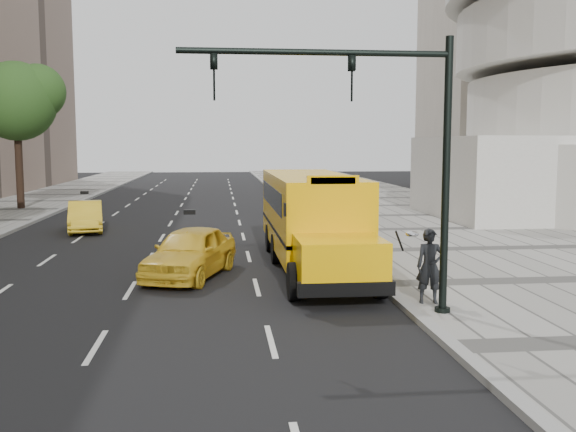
{
  "coord_description": "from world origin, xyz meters",
  "views": [
    {
      "loc": [
        1.48,
        -22.74,
        4.02
      ],
      "look_at": [
        3.5,
        -4.0,
        1.9
      ],
      "focal_mm": 40.0,
      "sensor_mm": 36.0,
      "label": 1
    }
  ],
  "objects": [
    {
      "name": "ground",
      "position": [
        0.0,
        0.0,
        0.0
      ],
      "size": [
        140.0,
        140.0,
        0.0
      ],
      "primitive_type": "plane",
      "color": "black",
      "rests_on": "ground"
    },
    {
      "name": "sidewalk_museum",
      "position": [
        12.0,
        0.0,
        0.07
      ],
      "size": [
        12.0,
        140.0,
        0.15
      ],
      "primitive_type": "cube",
      "color": "gray",
      "rests_on": "ground"
    },
    {
      "name": "curb_museum",
      "position": [
        6.0,
        0.0,
        0.07
      ],
      "size": [
        0.3,
        140.0,
        0.15
      ],
      "primitive_type": "cube",
      "color": "gray",
      "rests_on": "ground"
    },
    {
      "name": "tree_c",
      "position": [
        -10.41,
        17.5,
        6.59
      ],
      "size": [
        5.31,
        4.72,
        8.92
      ],
      "color": "black",
      "rests_on": "ground"
    },
    {
      "name": "school_bus",
      "position": [
        4.5,
        -1.75,
        1.76
      ],
      "size": [
        2.96,
        11.56,
        3.19
      ],
      "color": "#FFB603",
      "rests_on": "ground"
    },
    {
      "name": "taxi_near",
      "position": [
        0.59,
        -3.4,
        0.77
      ],
      "size": [
        3.15,
        4.86,
        1.54
      ],
      "primitive_type": "imported",
      "rotation": [
        0.0,
        0.0,
        -0.32
      ],
      "color": "gold",
      "rests_on": "ground"
    },
    {
      "name": "taxi_far",
      "position": [
        -4.68,
        7.48,
        0.69
      ],
      "size": [
        2.24,
        4.42,
        1.39
      ],
      "primitive_type": "imported",
      "rotation": [
        0.0,
        0.0,
        0.19
      ],
      "color": "gold",
      "rests_on": "ground"
    },
    {
      "name": "pedestrian",
      "position": [
        6.56,
        -7.83,
        1.06
      ],
      "size": [
        0.72,
        0.53,
        1.83
      ],
      "primitive_type": "imported",
      "rotation": [
        0.0,
        0.0,
        -0.14
      ],
      "color": "black",
      "rests_on": "sidewalk_museum"
    },
    {
      "name": "traffic_signal",
      "position": [
        5.19,
        -8.68,
        4.09
      ],
      "size": [
        6.18,
        0.36,
        6.4
      ],
      "color": "black",
      "rests_on": "ground"
    }
  ]
}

